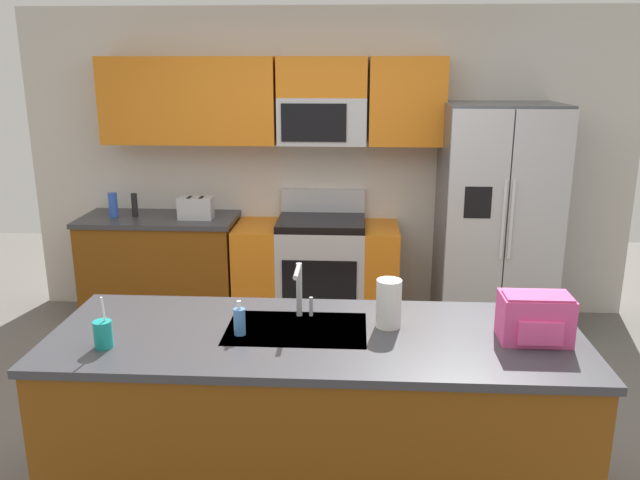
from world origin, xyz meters
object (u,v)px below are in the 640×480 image
object	(u,v)px
range_oven	(317,271)
bottle_blue	(113,205)
sink_faucet	(300,286)
paper_towel_roll	(389,303)
soap_dispenser	(240,321)
backpack	(535,317)
drink_cup_teal	(103,334)
toaster	(196,208)
pepper_mill	(135,205)
refrigerator	(496,220)

from	to	relation	value
range_oven	bottle_blue	world-z (taller)	bottle_blue
sink_faucet	paper_towel_roll	world-z (taller)	sink_faucet
soap_dispenser	backpack	distance (m)	1.38
drink_cup_teal	sink_faucet	bearing A→B (deg)	25.08
bottle_blue	sink_faucet	distance (m)	2.75
toaster	soap_dispenser	world-z (taller)	toaster
pepper_mill	sink_faucet	size ratio (longest dim) A/B	0.70
pepper_mill	paper_towel_roll	world-z (taller)	paper_towel_roll
bottle_blue	paper_towel_roll	distance (m)	3.11
toaster	drink_cup_teal	distance (m)	2.50
refrigerator	drink_cup_teal	bearing A→B (deg)	-132.47
refrigerator	backpack	world-z (taller)	refrigerator
backpack	bottle_blue	bearing A→B (deg)	140.86
bottle_blue	drink_cup_teal	distance (m)	2.67
sink_faucet	drink_cup_teal	xyz separation A→B (m)	(-0.86, -0.40, -0.10)
refrigerator	pepper_mill	size ratio (longest dim) A/B	9.44
toaster	backpack	xyz separation A→B (m)	(2.16, -2.31, 0.03)
paper_towel_roll	backpack	size ratio (longest dim) A/B	0.75
toaster	drink_cup_teal	bearing A→B (deg)	-85.67
refrigerator	soap_dispenser	world-z (taller)	refrigerator
pepper_mill	soap_dispenser	distance (m)	2.71
sink_faucet	backpack	xyz separation A→B (m)	(1.11, -0.22, -0.05)
refrigerator	paper_towel_roll	bearing A→B (deg)	-114.05
refrigerator	backpack	size ratio (longest dim) A/B	5.78
refrigerator	drink_cup_teal	size ratio (longest dim) A/B	7.50
bottle_blue	soap_dispenser	world-z (taller)	bottle_blue
sink_faucet	paper_towel_roll	distance (m)	0.45
bottle_blue	paper_towel_roll	world-z (taller)	paper_towel_roll
toaster	pepper_mill	xyz separation A→B (m)	(-0.53, 0.05, 0.01)
toaster	refrigerator	bearing A→B (deg)	-0.45
toaster	pepper_mill	distance (m)	0.54
range_oven	refrigerator	distance (m)	1.53
sink_faucet	pepper_mill	bearing A→B (deg)	126.47
soap_dispenser	backpack	size ratio (longest dim) A/B	0.53
sink_faucet	drink_cup_teal	bearing A→B (deg)	-154.92
soap_dispenser	bottle_blue	bearing A→B (deg)	122.45
toaster	bottle_blue	world-z (taller)	bottle_blue
range_oven	backpack	world-z (taller)	backpack
pepper_mill	sink_faucet	distance (m)	2.66
bottle_blue	refrigerator	bearing A→B (deg)	-0.83
toaster	pepper_mill	size ratio (longest dim) A/B	1.43
toaster	bottle_blue	bearing A→B (deg)	177.87
toaster	sink_faucet	world-z (taller)	sink_faucet
range_oven	bottle_blue	size ratio (longest dim) A/B	6.65
bottle_blue	backpack	bearing A→B (deg)	-39.14
pepper_mill	drink_cup_teal	world-z (taller)	drink_cup_teal
drink_cup_teal	soap_dispenser	size ratio (longest dim) A/B	1.45
toaster	bottle_blue	size ratio (longest dim) A/B	1.37
sink_faucet	backpack	size ratio (longest dim) A/B	0.88
range_oven	refrigerator	world-z (taller)	refrigerator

